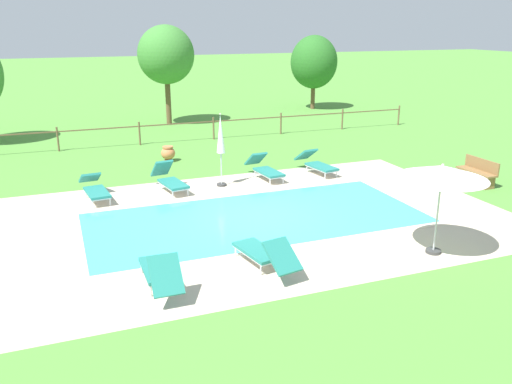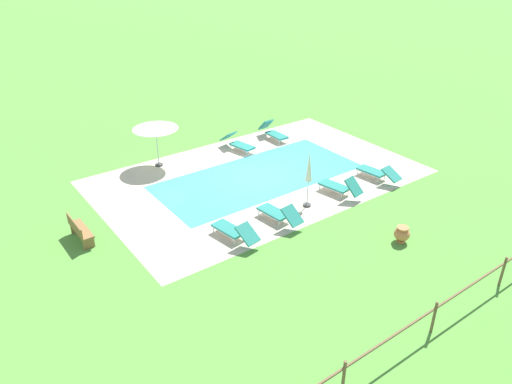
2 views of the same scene
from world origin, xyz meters
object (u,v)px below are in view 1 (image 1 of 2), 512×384
object	(u,v)px
sun_lounger_south_near_corner	(95,188)
patio_umbrella_open_foreground	(442,173)
terracotta_urn_near_fence	(168,153)
sun_lounger_north_near_steps	(170,179)
sun_lounger_north_far	(317,163)
patio_umbrella_closed_row_west	(221,138)
tree_east_mid	(166,55)
sun_lounger_north_end	(265,168)
wooden_bench_lawn_side	(478,171)
tree_centre	(314,62)
sun_lounger_north_mid	(160,271)
sun_lounger_south_mid	(264,253)

from	to	relation	value
sun_lounger_south_near_corner	patio_umbrella_open_foreground	distance (m)	10.20
terracotta_urn_near_fence	sun_lounger_north_near_steps	bearing A→B (deg)	-100.99
sun_lounger_north_far	sun_lounger_north_near_steps	bearing A→B (deg)	-177.92
patio_umbrella_closed_row_west	tree_east_mid	bearing A→B (deg)	86.32
sun_lounger_north_end	patio_umbrella_closed_row_west	distance (m)	2.12
wooden_bench_lawn_side	patio_umbrella_open_foreground	bearing A→B (deg)	-141.02
sun_lounger_north_end	tree_centre	world-z (taller)	tree_centre
sun_lounger_north_mid	sun_lounger_north_far	size ratio (longest dim) A/B	0.92
sun_lounger_north_end	patio_umbrella_closed_row_west	xyz separation A→B (m)	(-1.69, -0.28, 1.25)
sun_lounger_south_near_corner	patio_umbrella_closed_row_west	world-z (taller)	patio_umbrella_closed_row_west
wooden_bench_lawn_side	tree_east_mid	bearing A→B (deg)	116.50
wooden_bench_lawn_side	tree_east_mid	size ratio (longest dim) A/B	0.29
tree_centre	sun_lounger_north_end	bearing A→B (deg)	-122.58
patio_umbrella_closed_row_west	terracotta_urn_near_fence	distance (m)	4.25
tree_east_mid	patio_umbrella_closed_row_west	bearing A→B (deg)	-93.68
sun_lounger_south_mid	patio_umbrella_closed_row_west	size ratio (longest dim) A/B	0.85
patio_umbrella_open_foreground	tree_centre	bearing A→B (deg)	70.62
sun_lounger_north_far	terracotta_urn_near_fence	world-z (taller)	sun_lounger_north_far
tree_east_mid	sun_lounger_north_far	bearing A→B (deg)	-75.89
sun_lounger_south_near_corner	terracotta_urn_near_fence	xyz separation A→B (m)	(3.11, 3.90, -0.03)
sun_lounger_north_near_steps	sun_lounger_north_end	distance (m)	3.42
sun_lounger_south_near_corner	terracotta_urn_near_fence	size ratio (longest dim) A/B	3.47
sun_lounger_north_mid	terracotta_urn_near_fence	xyz separation A→B (m)	(2.35, 10.40, -0.05)
sun_lounger_south_mid	sun_lounger_north_mid	bearing A→B (deg)	-177.06
sun_lounger_south_mid	patio_umbrella_open_foreground	xyz separation A→B (m)	(4.07, -0.68, 1.62)
sun_lounger_north_end	tree_centre	distance (m)	16.60
sun_lounger_south_mid	terracotta_urn_near_fence	world-z (taller)	sun_lounger_south_mid
wooden_bench_lawn_side	sun_lounger_north_end	bearing A→B (deg)	154.05
sun_lounger_north_mid	sun_lounger_north_far	world-z (taller)	sun_lounger_north_mid
sun_lounger_south_near_corner	patio_umbrella_open_foreground	bearing A→B (deg)	-44.55
patio_umbrella_open_foreground	tree_east_mid	world-z (taller)	tree_east_mid
patio_umbrella_closed_row_west	patio_umbrella_open_foreground	bearing A→B (deg)	-66.30
patio_umbrella_open_foreground	terracotta_urn_near_fence	bearing A→B (deg)	110.37
terracotta_urn_near_fence	tree_centre	world-z (taller)	tree_centre
sun_lounger_north_end	patio_umbrella_closed_row_west	size ratio (longest dim) A/B	0.83
sun_lounger_north_near_steps	wooden_bench_lawn_side	distance (m)	10.37
sun_lounger_south_mid	wooden_bench_lawn_side	distance (m)	9.82
sun_lounger_south_near_corner	tree_east_mid	xyz separation A→B (m)	(4.87, 11.98, 3.29)
sun_lounger_south_near_corner	patio_umbrella_closed_row_west	xyz separation A→B (m)	(4.09, -0.04, 1.27)
sun_lounger_south_near_corner	patio_umbrella_closed_row_west	bearing A→B (deg)	-0.51
terracotta_urn_near_fence	sun_lounger_north_mid	bearing A→B (deg)	-102.74
sun_lounger_north_end	wooden_bench_lawn_side	distance (m)	7.25
patio_umbrella_closed_row_west	tree_centre	bearing A→B (deg)	53.28
sun_lounger_north_mid	sun_lounger_north_end	world-z (taller)	sun_lounger_north_mid
sun_lounger_south_near_corner	tree_centre	size ratio (longest dim) A/B	0.46
sun_lounger_north_far	patio_umbrella_closed_row_west	bearing A→B (deg)	-175.78
sun_lounger_north_far	wooden_bench_lawn_side	bearing A→B (deg)	-35.26
sun_lounger_north_far	sun_lounger_north_end	distance (m)	2.04
sun_lounger_north_mid	tree_centre	world-z (taller)	tree_centre
patio_umbrella_open_foreground	tree_east_mid	distance (m)	19.26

